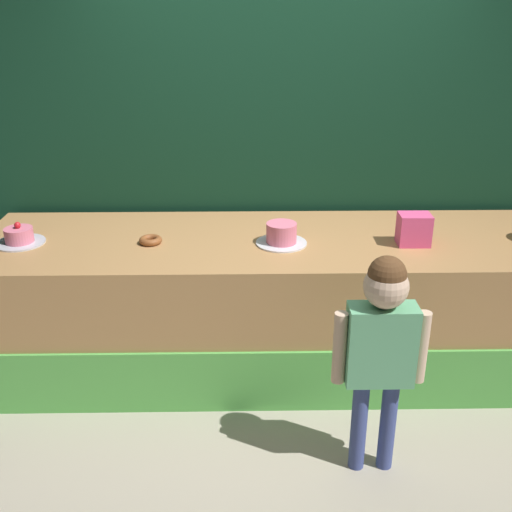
{
  "coord_description": "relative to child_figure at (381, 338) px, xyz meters",
  "views": [
    {
      "loc": [
        -0.21,
        -2.92,
        2.21
      ],
      "look_at": [
        -0.15,
        0.31,
        0.85
      ],
      "focal_mm": 42.41,
      "sensor_mm": 36.0,
      "label": 1
    }
  ],
  "objects": [
    {
      "name": "cake_left",
      "position": [
        -1.99,
        0.95,
        0.16
      ],
      "size": [
        0.29,
        0.29,
        0.14
      ],
      "color": "silver",
      "rests_on": "stage_platform"
    },
    {
      "name": "pink_box",
      "position": [
        0.36,
        0.89,
        0.21
      ],
      "size": [
        0.19,
        0.14,
        0.19
      ],
      "primitive_type": "cube",
      "rotation": [
        0.0,
        0.0,
        -0.01
      ],
      "color": "#F34F8C",
      "rests_on": "stage_platform"
    },
    {
      "name": "ground_plane",
      "position": [
        -0.42,
        0.48,
        -0.76
      ],
      "size": [
        12.0,
        12.0,
        0.0
      ],
      "primitive_type": "plane",
      "color": "#ADA38E"
    },
    {
      "name": "curtain_backdrop",
      "position": [
        -0.42,
        1.62,
        0.71
      ],
      "size": [
        4.04,
        0.08,
        2.93
      ],
      "primitive_type": "cube",
      "color": "#113823",
      "rests_on": "ground_plane"
    },
    {
      "name": "stage_platform",
      "position": [
        -0.42,
        0.99,
        -0.32
      ],
      "size": [
        3.69,
        1.06,
        0.87
      ],
      "color": "#B27F4C",
      "rests_on": "ground_plane"
    },
    {
      "name": "child_figure",
      "position": [
        0.0,
        0.0,
        0.0
      ],
      "size": [
        0.45,
        0.21,
        1.17
      ],
      "color": "#3F4C8C",
      "rests_on": "ground_plane"
    },
    {
      "name": "cake_center",
      "position": [
        -0.42,
        0.91,
        0.17
      ],
      "size": [
        0.31,
        0.31,
        0.13
      ],
      "color": "silver",
      "rests_on": "stage_platform"
    },
    {
      "name": "donut",
      "position": [
        -1.2,
        0.93,
        0.14
      ],
      "size": [
        0.14,
        0.14,
        0.04
      ],
      "primitive_type": "torus",
      "color": "brown",
      "rests_on": "stage_platform"
    }
  ]
}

